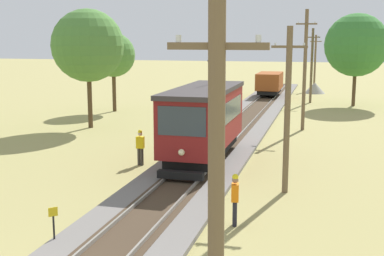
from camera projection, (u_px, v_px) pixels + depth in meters
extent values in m
cube|color=maroon|center=(204.00, 118.00, 25.09)|extent=(2.50, 8.00, 2.60)
cube|color=#383333|center=(204.00, 90.00, 24.85)|extent=(2.60, 8.32, 0.22)
cube|color=black|center=(204.00, 149.00, 25.37)|extent=(2.10, 7.04, 0.44)
cube|color=#2D3842|center=(182.00, 121.00, 21.19)|extent=(2.10, 0.03, 1.25)
cube|color=#2D3842|center=(229.00, 112.00, 24.71)|extent=(0.02, 6.72, 1.04)
sphere|color=#F4EAB2|center=(181.00, 152.00, 21.37)|extent=(0.28, 0.28, 0.28)
cylinder|color=black|center=(211.00, 71.00, 26.23)|extent=(0.05, 1.67, 1.19)
cube|color=black|center=(181.00, 175.00, 21.41)|extent=(2.00, 0.36, 0.32)
cylinder|color=black|center=(192.00, 159.00, 23.23)|extent=(1.54, 0.80, 0.80)
cylinder|color=black|center=(214.00, 141.00, 27.50)|extent=(1.54, 0.80, 0.80)
cube|color=#93471E|center=(270.00, 81.00, 53.36)|extent=(2.40, 5.20, 1.70)
cube|color=black|center=(269.00, 91.00, 53.55)|extent=(2.02, 4.78, 0.38)
cylinder|color=black|center=(268.00, 93.00, 52.06)|extent=(1.54, 0.76, 0.76)
cylinder|color=black|center=(271.00, 90.00, 55.03)|extent=(1.54, 0.76, 0.76)
cylinder|color=brown|center=(216.00, 230.00, 7.30)|extent=(0.24, 0.36, 6.91)
cube|color=brown|center=(218.00, 46.00, 6.85)|extent=(1.40, 0.10, 0.10)
cylinder|color=silver|center=(179.00, 39.00, 6.97)|extent=(0.08, 0.08, 0.10)
cylinder|color=silver|center=(258.00, 39.00, 6.69)|extent=(0.08, 0.08, 0.10)
cylinder|color=brown|center=(287.00, 111.00, 20.11)|extent=(0.24, 0.27, 6.67)
cube|color=brown|center=(290.00, 47.00, 19.67)|extent=(1.40, 0.10, 0.10)
cylinder|color=silver|center=(275.00, 44.00, 19.79)|extent=(0.08, 0.08, 0.10)
cylinder|color=silver|center=(304.00, 44.00, 19.51)|extent=(0.08, 0.08, 0.10)
cylinder|color=brown|center=(305.00, 70.00, 34.21)|extent=(0.24, 0.58, 8.12)
cube|color=brown|center=(307.00, 24.00, 33.68)|extent=(1.40, 0.10, 0.10)
cylinder|color=silver|center=(298.00, 22.00, 33.80)|extent=(0.08, 0.08, 0.10)
cylinder|color=silver|center=(315.00, 22.00, 33.52)|extent=(0.08, 0.08, 0.10)
cylinder|color=brown|center=(312.00, 66.00, 48.99)|extent=(0.24, 0.46, 7.17)
cube|color=brown|center=(313.00, 37.00, 48.52)|extent=(1.40, 0.10, 0.10)
cylinder|color=silver|center=(307.00, 36.00, 48.64)|extent=(0.08, 0.08, 0.10)
cylinder|color=silver|center=(319.00, 36.00, 48.36)|extent=(0.08, 0.08, 0.10)
cylinder|color=brown|center=(315.00, 62.00, 62.08)|extent=(0.24, 0.40, 6.63)
cube|color=brown|center=(316.00, 41.00, 61.64)|extent=(1.40, 0.10, 0.10)
cylinder|color=silver|center=(311.00, 41.00, 61.76)|extent=(0.08, 0.08, 0.10)
cylinder|color=silver|center=(321.00, 41.00, 61.48)|extent=(0.08, 0.08, 0.10)
cylinder|color=black|center=(54.00, 230.00, 15.36)|extent=(0.06, 0.06, 0.90)
cube|color=gold|center=(53.00, 212.00, 15.25)|extent=(0.21, 0.21, 0.28)
cone|color=#9E998E|center=(315.00, 88.00, 57.89)|extent=(2.38, 2.38, 1.25)
cylinder|color=black|center=(235.00, 212.00, 17.01)|extent=(0.15, 0.15, 0.86)
cylinder|color=black|center=(235.00, 214.00, 16.85)|extent=(0.15, 0.15, 0.86)
cube|color=orange|center=(235.00, 192.00, 16.81)|extent=(0.29, 0.41, 0.58)
sphere|color=#936B51|center=(235.00, 180.00, 16.73)|extent=(0.22, 0.22, 0.22)
sphere|color=yellow|center=(235.00, 177.00, 16.71)|extent=(0.21, 0.21, 0.21)
cylinder|color=#38332D|center=(142.00, 157.00, 25.01)|extent=(0.15, 0.15, 0.86)
cylinder|color=#38332D|center=(139.00, 157.00, 25.04)|extent=(0.15, 0.15, 0.86)
cube|color=yellow|center=(140.00, 142.00, 24.90)|extent=(0.39, 0.26, 0.58)
sphere|color=beige|center=(140.00, 134.00, 24.83)|extent=(0.22, 0.22, 0.22)
sphere|color=yellow|center=(140.00, 132.00, 24.81)|extent=(0.21, 0.21, 0.21)
cylinder|color=#4C3823|center=(90.00, 100.00, 35.37)|extent=(0.32, 0.32, 3.84)
sphere|color=#4C7F38|center=(88.00, 46.00, 34.71)|extent=(4.99, 4.99, 4.99)
cylinder|color=#4C3823|center=(114.00, 91.00, 43.40)|extent=(0.32, 0.32, 3.42)
sphere|color=#4C7F38|center=(113.00, 55.00, 42.86)|extent=(3.72, 3.72, 3.72)
cylinder|color=#4C3823|center=(354.00, 87.00, 46.88)|extent=(0.32, 0.32, 3.44)
sphere|color=#387A33|center=(356.00, 45.00, 46.21)|extent=(5.74, 5.74, 5.74)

